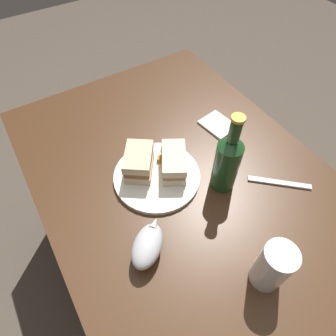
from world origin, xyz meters
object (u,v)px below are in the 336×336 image
at_px(pint_glass, 270,269).
at_px(sandwich_half_left, 174,162).
at_px(gravy_boat, 148,245).
at_px(napkin, 218,125).
at_px(sandwich_half_right, 139,162).
at_px(plate, 157,176).
at_px(fork, 279,183).
at_px(cider_bottle, 227,162).

bearing_deg(pint_glass, sandwich_half_left, 1.88).
bearing_deg(gravy_boat, napkin, -57.94).
relative_size(sandwich_half_left, sandwich_half_right, 1.05).
xyz_separation_m(plate, sandwich_half_right, (0.04, 0.03, 0.04)).
bearing_deg(gravy_boat, plate, -35.75).
bearing_deg(napkin, gravy_boat, 122.06).
bearing_deg(napkin, fork, -179.12).
bearing_deg(sandwich_half_left, fork, -129.72).
xyz_separation_m(sandwich_half_right, pint_glass, (-0.42, -0.10, 0.01)).
distance_m(plate, pint_glass, 0.39).
relative_size(plate, napkin, 2.31).
distance_m(sandwich_half_right, cider_bottle, 0.25).
height_order(sandwich_half_left, napkin, sandwich_half_left).
relative_size(pint_glass, gravy_boat, 1.06).
bearing_deg(gravy_boat, cider_bottle, -76.68).
relative_size(sandwich_half_right, gravy_boat, 1.00).
bearing_deg(fork, plate, -173.23).
bearing_deg(pint_glass, cider_bottle, -17.62).
relative_size(plate, cider_bottle, 0.98).
relative_size(sandwich_half_right, pint_glass, 0.95).
bearing_deg(napkin, sandwich_half_left, 110.40).
relative_size(gravy_boat, napkin, 1.22).
height_order(plate, sandwich_half_left, sandwich_half_left).
distance_m(sandwich_half_left, cider_bottle, 0.16).
height_order(sandwich_half_left, cider_bottle, cider_bottle).
bearing_deg(gravy_boat, fork, -92.94).
distance_m(plate, sandwich_half_left, 0.07).
bearing_deg(pint_glass, plate, 9.78).
bearing_deg(cider_bottle, sandwich_half_left, 41.14).
distance_m(sandwich_half_right, pint_glass, 0.44).
xyz_separation_m(cider_bottle, fork, (-0.09, -0.14, -0.10)).
distance_m(sandwich_half_left, gravy_boat, 0.26).
distance_m(pint_glass, gravy_boat, 0.28).
height_order(plate, sandwich_half_right, sandwich_half_right).
height_order(plate, fork, plate).
relative_size(sandwich_half_right, cider_bottle, 0.52).
distance_m(sandwich_half_right, fork, 0.41).
distance_m(plate, sandwich_half_right, 0.07).
xyz_separation_m(pint_glass, gravy_boat, (0.20, 0.20, -0.02)).
xyz_separation_m(sandwich_half_left, napkin, (0.09, -0.23, -0.04)).
height_order(plate, pint_glass, pint_glass).
bearing_deg(sandwich_half_left, gravy_boat, 133.41).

